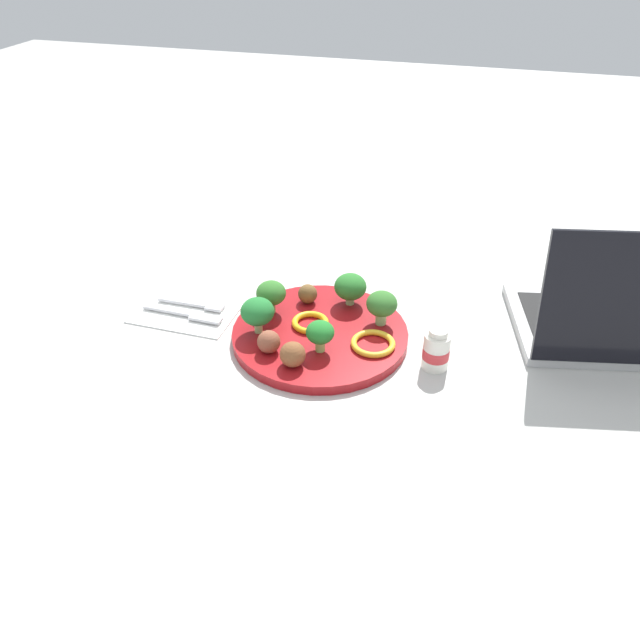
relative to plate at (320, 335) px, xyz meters
name	(u,v)px	position (x,y,z in m)	size (l,w,h in m)	color
ground_plane	(320,339)	(0.00, 0.00, -0.01)	(4.00, 4.00, 0.00)	#B2B2AD
plate	(320,335)	(0.00, 0.00, 0.00)	(0.28, 0.28, 0.02)	maroon
broccoli_floret_mid_left	(271,293)	(-0.09, 0.03, 0.04)	(0.05, 0.05, 0.06)	#91B866
broccoli_floret_back_left	(350,287)	(0.03, 0.09, 0.04)	(0.05, 0.05, 0.05)	#99BD7D
broccoli_floret_near_rim	(320,333)	(0.01, -0.05, 0.04)	(0.04, 0.04, 0.05)	#A0D067
broccoli_floret_center	(257,312)	(-0.09, -0.03, 0.05)	(0.05, 0.05, 0.06)	#A4C97A
broccoli_floret_back_right	(382,305)	(0.09, 0.05, 0.04)	(0.05, 0.05, 0.06)	#93CB7B
meatball_far_rim	(293,354)	(-0.01, -0.10, 0.03)	(0.04, 0.04, 0.04)	brown
meatball_mid_left	(269,342)	(-0.06, -0.07, 0.03)	(0.04, 0.04, 0.04)	brown
meatball_mid_right	(308,294)	(-0.04, 0.08, 0.02)	(0.03, 0.03, 0.03)	brown
pepper_ring_mid_left	(310,323)	(-0.02, 0.01, 0.01)	(0.06, 0.06, 0.01)	yellow
pepper_ring_far_rim	(373,343)	(0.09, -0.02, 0.01)	(0.07, 0.07, 0.01)	gold
napkin	(186,311)	(-0.24, 0.01, -0.01)	(0.17, 0.12, 0.01)	white
fork	(195,304)	(-0.23, 0.03, 0.00)	(0.12, 0.02, 0.01)	silver
knife	(185,315)	(-0.23, -0.01, 0.00)	(0.15, 0.02, 0.01)	silver
yogurt_bottle	(436,350)	(0.19, -0.02, 0.02)	(0.04, 0.04, 0.07)	white
laptop	(624,319)	(0.46, 0.13, 0.03)	(0.36, 0.28, 0.21)	#B4B4B4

